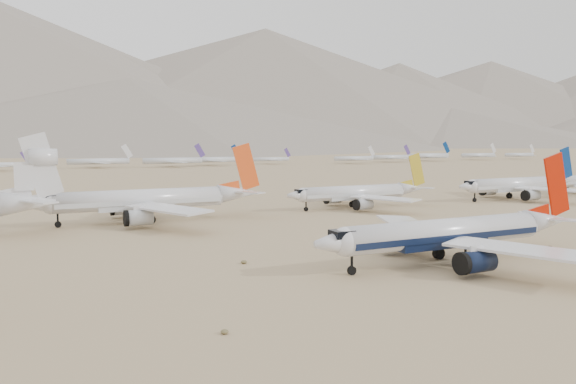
% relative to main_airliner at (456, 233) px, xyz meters
% --- Properties ---
extents(ground, '(7000.00, 7000.00, 0.00)m').
position_rel_main_airliner_xyz_m(ground, '(-0.80, -0.53, -4.83)').
color(ground, '#997A59').
rests_on(ground, ground).
extents(main_airliner, '(49.76, 48.60, 17.56)m').
position_rel_main_airliner_xyz_m(main_airliner, '(0.00, 0.00, 0.00)').
color(main_airliner, silver).
rests_on(main_airliner, ground).
extents(row2_navy_widebody, '(48.28, 47.22, 17.18)m').
position_rel_main_airliner_xyz_m(row2_navy_widebody, '(85.22, 63.26, -0.03)').
color(row2_navy_widebody, silver).
rests_on(row2_navy_widebody, ground).
extents(row2_gold_tail, '(43.93, 42.97, 15.64)m').
position_rel_main_airliner_xyz_m(row2_gold_tail, '(25.24, 66.56, -0.45)').
color(row2_gold_tail, silver).
rests_on(row2_gold_tail, ground).
extents(row2_orange_tail, '(52.76, 51.62, 18.82)m').
position_rel_main_airliner_xyz_m(row2_orange_tail, '(-34.53, 66.11, 0.45)').
color(row2_orange_tail, silver).
rests_on(row2_orange_tail, ground).
extents(distant_storage_row, '(666.13, 62.15, 14.87)m').
position_rel_main_airliner_xyz_m(distant_storage_row, '(60.41, 320.07, -0.46)').
color(distant_storage_row, silver).
rests_on(distant_storage_row, ground).
extents(mountain_range, '(7354.00, 3024.00, 470.00)m').
position_rel_main_airliner_xyz_m(mountain_range, '(69.38, 1647.48, 185.49)').
color(mountain_range, slate).
rests_on(mountain_range, ground).
extents(foothills, '(4637.50, 1395.00, 155.00)m').
position_rel_main_airliner_xyz_m(foothills, '(525.88, 1099.47, 62.32)').
color(foothills, slate).
rests_on(foothills, ground).
extents(desert_scrub, '(206.06, 121.67, 0.63)m').
position_rel_main_airliner_xyz_m(desert_scrub, '(-31.16, -25.01, -4.54)').
color(desert_scrub, brown).
rests_on(desert_scrub, ground).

